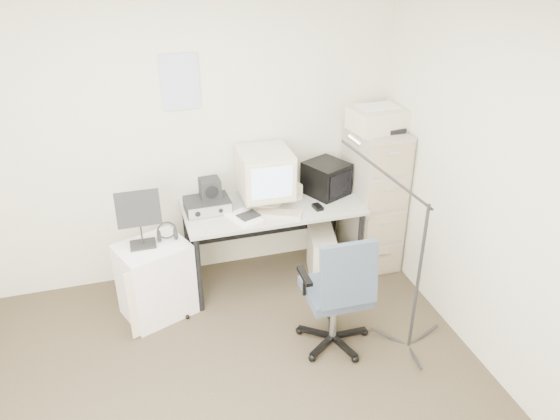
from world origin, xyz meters
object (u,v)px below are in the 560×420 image
object	(u,v)px
desk	(273,242)
office_chair	(335,289)
side_cart	(156,280)
filing_cabinet	(372,198)

from	to	relation	value
desk	office_chair	size ratio (longest dim) A/B	1.51
office_chair	side_cart	xyz separation A→B (m)	(-1.24, 0.75, -0.17)
desk	side_cart	distance (m)	1.07
desk	office_chair	world-z (taller)	office_chair
filing_cabinet	side_cart	distance (m)	2.03
desk	office_chair	xyz separation A→B (m)	(0.20, -0.97, 0.13)
filing_cabinet	desk	size ratio (longest dim) A/B	0.87
desk	side_cart	bearing A→B (deg)	-167.71
filing_cabinet	side_cart	bearing A→B (deg)	-172.65
office_chair	side_cart	size ratio (longest dim) A/B	1.54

